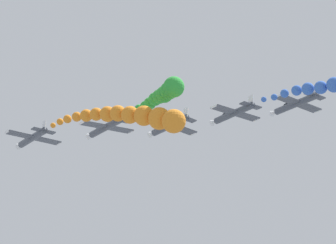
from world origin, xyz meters
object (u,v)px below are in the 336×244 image
Objects in this scene: airplane_lead at (32,138)px; airplane_right_inner at (169,126)px; airplane_left_outer at (233,113)px; airplane_right_outer at (295,104)px; airplane_left_inner at (105,127)px.

airplane_right_inner reaches higher than airplane_lead.
airplane_right_outer is (7.56, -6.73, 1.27)m from airplane_left_outer.
airplane_right_outer is at bearing -38.11° from airplane_right_inner.
airplane_left_outer is at bearing -38.34° from airplane_lead.
airplane_lead is at bearing 136.63° from airplane_left_inner.
airplane_left_outer reaches higher than airplane_left_inner.
airplane_lead is at bearing 140.87° from airplane_right_outer.
airplane_lead is 1.00× the size of airplane_left_outer.
airplane_right_inner is at bearing 141.89° from airplane_right_outer.
airplane_right_outer is at bearing -37.46° from airplane_left_inner.
airplane_left_outer reaches higher than airplane_lead.
airplane_left_outer is at bearing 138.31° from airplane_right_outer.
airplane_lead is 12.22m from airplane_left_inner.
airplane_left_inner is 1.00× the size of airplane_right_outer.
airplane_right_outer reaches higher than airplane_left_outer.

